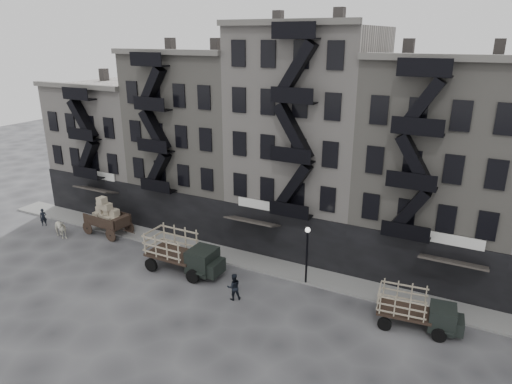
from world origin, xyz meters
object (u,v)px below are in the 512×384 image
at_px(wagon, 106,213).
at_px(stake_truck_west, 182,250).
at_px(pedestrian_west, 43,217).
at_px(pedestrian_mid, 234,287).
at_px(stake_truck_east, 417,308).
at_px(horse, 59,228).

height_order(wagon, stake_truck_west, wagon).
xyz_separation_m(wagon, pedestrian_west, (-6.37, -1.42, -1.13)).
height_order(wagon, pedestrian_mid, wagon).
distance_m(stake_truck_east, pedestrian_west, 32.48).
relative_size(horse, pedestrian_mid, 1.10).
height_order(stake_truck_east, pedestrian_mid, stake_truck_east).
bearing_deg(wagon, stake_truck_east, 0.16).
relative_size(horse, stake_truck_west, 0.34).
xyz_separation_m(horse, wagon, (2.98, 2.56, 1.09)).
relative_size(wagon, pedestrian_west, 2.57).
distance_m(horse, wagon, 4.07).
bearing_deg(horse, pedestrian_west, 83.67).
bearing_deg(horse, stake_truck_west, -76.97).
xyz_separation_m(wagon, stake_truck_west, (9.86, -2.41, -0.26)).
bearing_deg(wagon, stake_truck_west, -9.93).
height_order(stake_truck_west, stake_truck_east, stake_truck_west).
distance_m(horse, stake_truck_east, 29.11).
relative_size(wagon, stake_truck_east, 0.84).
relative_size(stake_truck_west, stake_truck_east, 1.20).
bearing_deg(stake_truck_east, pedestrian_west, 173.42).
height_order(horse, pedestrian_west, horse).
distance_m(pedestrian_west, pedestrian_mid, 21.59).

